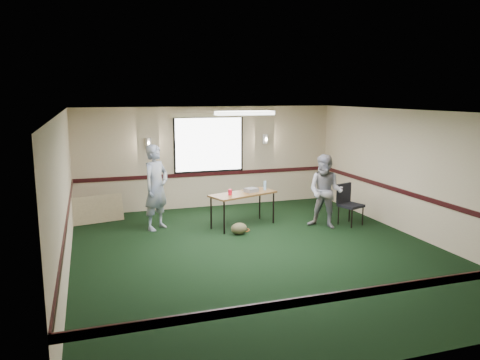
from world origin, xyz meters
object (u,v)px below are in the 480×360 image
object	(u,v)px
folding_table	(243,195)
person_left	(156,187)
conference_chair	(348,201)
projector	(251,190)
person_right	(325,192)

from	to	relation	value
folding_table	person_left	xyz separation A→B (m)	(-1.93, 0.38, 0.24)
folding_table	conference_chair	xyz separation A→B (m)	(2.39, -0.60, -0.17)
folding_table	conference_chair	world-z (taller)	conference_chair
projector	folding_table	bearing A→B (deg)	169.26
projector	person_right	size ratio (longest dim) A/B	0.17
projector	conference_chair	world-z (taller)	conference_chair
folding_table	projector	world-z (taller)	projector
conference_chair	person_left	world-z (taller)	person_left
projector	person_left	distance (m)	2.17
person_right	person_left	bearing A→B (deg)	-152.72
folding_table	projector	size ratio (longest dim) A/B	6.05
person_right	folding_table	bearing A→B (deg)	-158.00
folding_table	person_right	world-z (taller)	person_right
conference_chair	person_left	xyz separation A→B (m)	(-4.32, 0.99, 0.40)
projector	person_right	xyz separation A→B (m)	(1.53, -0.73, 0.01)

